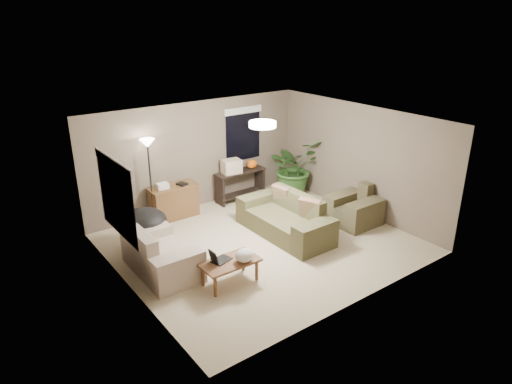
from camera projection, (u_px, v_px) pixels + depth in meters
room_shell at (262, 185)px, 8.75m from camera, size 5.50×5.50×5.50m
main_sofa at (286, 221)px, 9.51m from camera, size 0.95×2.20×0.85m
throw_pillows at (296, 202)px, 9.52m from camera, size 0.38×1.39×0.47m
loveseat at (160, 257)px, 8.10m from camera, size 0.90×1.60×0.85m
armchair at (354, 210)px, 10.02m from camera, size 0.95×1.00×0.85m
coffee_table at (230, 264)px, 7.73m from camera, size 1.00×0.55×0.42m
laptop at (218, 259)px, 7.67m from camera, size 0.39×0.32×0.24m
plastic_bag at (244, 255)px, 7.67m from camera, size 0.41×0.40×0.23m
desk at (174, 202)px, 10.25m from camera, size 1.10×0.50×0.75m
desk_papers at (167, 186)px, 10.01m from camera, size 0.70×0.29×0.12m
console_table at (240, 183)px, 11.21m from camera, size 1.30×0.40×0.75m
pumpkin at (252, 164)px, 11.25m from camera, size 0.31×0.31×0.21m
cardboard_box at (231, 166)px, 10.90m from camera, size 0.48×0.39×0.33m
papasan_chair at (144, 225)px, 8.90m from camera, size 1.11×1.11×0.80m
floor_lamp at (148, 154)px, 9.52m from camera, size 0.32×0.32×1.91m
ceiling_fixture at (263, 124)px, 8.31m from camera, size 0.50×0.50×0.10m
houseplant at (294, 173)px, 11.54m from camera, size 1.28×1.43×1.11m
cat_scratching_post at (347, 205)px, 10.50m from camera, size 0.32×0.32×0.50m
window_left at (115, 185)px, 7.26m from camera, size 0.05×1.56×1.33m
window_back at (243, 125)px, 11.12m from camera, size 1.06×0.05×1.33m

